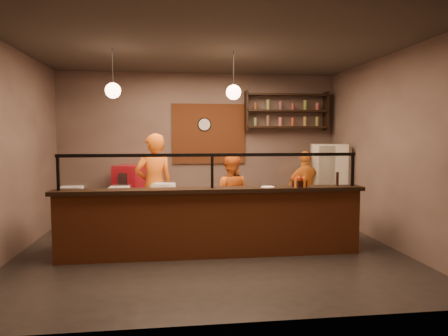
{
  "coord_description": "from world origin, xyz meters",
  "views": [
    {
      "loc": [
        -0.58,
        -6.25,
        1.83
      ],
      "look_at": [
        0.26,
        0.3,
        1.32
      ],
      "focal_mm": 32.0,
      "sensor_mm": 36.0,
      "label": 1
    }
  ],
  "objects": [
    {
      "name": "floor",
      "position": [
        0.0,
        0.0,
        0.0
      ],
      "size": [
        6.0,
        6.0,
        0.0
      ],
      "primitive_type": "plane",
      "color": "black",
      "rests_on": "ground"
    },
    {
      "name": "ceiling",
      "position": [
        0.0,
        0.0,
        3.2
      ],
      "size": [
        6.0,
        6.0,
        0.0
      ],
      "primitive_type": "plane",
      "rotation": [
        3.14,
        0.0,
        0.0
      ],
      "color": "#3A342D",
      "rests_on": "wall_back"
    },
    {
      "name": "wall_back",
      "position": [
        0.0,
        2.5,
        1.6
      ],
      "size": [
        6.0,
        0.0,
        6.0
      ],
      "primitive_type": "plane",
      "rotation": [
        1.57,
        0.0,
        0.0
      ],
      "color": "#705C52",
      "rests_on": "floor"
    },
    {
      "name": "wall_left",
      "position": [
        -3.0,
        0.0,
        1.6
      ],
      "size": [
        0.0,
        5.0,
        5.0
      ],
      "primitive_type": "plane",
      "rotation": [
        1.57,
        0.0,
        1.57
      ],
      "color": "#705C52",
      "rests_on": "floor"
    },
    {
      "name": "wall_right",
      "position": [
        3.0,
        0.0,
        1.6
      ],
      "size": [
        0.0,
        5.0,
        5.0
      ],
      "primitive_type": "plane",
      "rotation": [
        1.57,
        0.0,
        -1.57
      ],
      "color": "#705C52",
      "rests_on": "floor"
    },
    {
      "name": "wall_front",
      "position": [
        0.0,
        -2.5,
        1.6
      ],
      "size": [
        6.0,
        0.0,
        6.0
      ],
      "primitive_type": "plane",
      "rotation": [
        -1.57,
        0.0,
        0.0
      ],
      "color": "#705C52",
      "rests_on": "floor"
    },
    {
      "name": "brick_patch",
      "position": [
        0.2,
        2.47,
        1.9
      ],
      "size": [
        1.6,
        0.04,
        1.3
      ],
      "primitive_type": "cube",
      "color": "brown",
      "rests_on": "wall_back"
    },
    {
      "name": "service_counter",
      "position": [
        0.0,
        -0.3,
        0.5
      ],
      "size": [
        4.6,
        0.25,
        1.0
      ],
      "primitive_type": "cube",
      "color": "brown",
      "rests_on": "floor"
    },
    {
      "name": "counter_ledge",
      "position": [
        0.0,
        -0.3,
        1.03
      ],
      "size": [
        4.7,
        0.37,
        0.06
      ],
      "primitive_type": "cube",
      "color": "black",
      "rests_on": "service_counter"
    },
    {
      "name": "worktop_cabinet",
      "position": [
        0.0,
        0.2,
        0.42
      ],
      "size": [
        4.6,
        0.75,
        0.85
      ],
      "primitive_type": "cube",
      "color": "gray",
      "rests_on": "floor"
    },
    {
      "name": "worktop",
      "position": [
        0.0,
        0.2,
        0.88
      ],
      "size": [
        4.6,
        0.75,
        0.05
      ],
      "primitive_type": "cube",
      "color": "silver",
      "rests_on": "worktop_cabinet"
    },
    {
      "name": "sneeze_guard",
      "position": [
        0.0,
        -0.3,
        1.37
      ],
      "size": [
        4.5,
        0.05,
        0.52
      ],
      "color": "white",
      "rests_on": "counter_ledge"
    },
    {
      "name": "wall_shelving",
      "position": [
        1.9,
        2.32,
        2.4
      ],
      "size": [
        1.84,
        0.28,
        0.85
      ],
      "color": "black",
      "rests_on": "wall_back"
    },
    {
      "name": "wall_clock",
      "position": [
        0.1,
        2.46,
        2.1
      ],
      "size": [
        0.3,
        0.04,
        0.3
      ],
      "primitive_type": "cylinder",
      "rotation": [
        1.57,
        0.0,
        0.0
      ],
      "color": "black",
      "rests_on": "wall_back"
    },
    {
      "name": "pendant_left",
      "position": [
        -1.5,
        0.2,
        2.55
      ],
      "size": [
        0.24,
        0.24,
        0.77
      ],
      "color": "black",
      "rests_on": "ceiling"
    },
    {
      "name": "pendant_right",
      "position": [
        0.4,
        0.2,
        2.55
      ],
      "size": [
        0.24,
        0.24,
        0.77
      ],
      "color": "black",
      "rests_on": "ceiling"
    },
    {
      "name": "cook_left",
      "position": [
        -0.93,
        0.99,
        0.95
      ],
      "size": [
        0.79,
        0.63,
        1.89
      ],
      "primitive_type": "imported",
      "rotation": [
        0.0,
        0.0,
        3.44
      ],
      "color": "orange",
      "rests_on": "floor"
    },
    {
      "name": "cook_mid",
      "position": [
        0.47,
        1.03,
        0.75
      ],
      "size": [
        0.85,
        0.74,
        1.5
      ],
      "primitive_type": "imported",
      "rotation": [
        0.0,
        0.0,
        2.88
      ],
      "color": "#D35913",
      "rests_on": "floor"
    },
    {
      "name": "cook_right",
      "position": [
        2.05,
        1.41,
        0.78
      ],
      "size": [
        0.97,
        0.59,
        1.55
      ],
      "primitive_type": "imported",
      "rotation": [
        0.0,
        0.0,
        3.39
      ],
      "color": "orange",
      "rests_on": "floor"
    },
    {
      "name": "fridge",
      "position": [
        2.6,
        1.62,
        0.84
      ],
      "size": [
        0.86,
        0.82,
        1.68
      ],
      "primitive_type": "cube",
      "rotation": [
        0.0,
        0.0,
        -0.28
      ],
      "color": "beige",
      "rests_on": "floor"
    },
    {
      "name": "red_cooler",
      "position": [
        -1.49,
        2.15,
        0.62
      ],
      "size": [
        0.68,
        0.65,
        1.25
      ],
      "primitive_type": "cube",
      "rotation": [
        0.0,
        0.0,
        -0.38
      ],
      "color": "#AD0B19",
      "rests_on": "floor"
    },
    {
      "name": "pizza_dough",
      "position": [
        -0.38,
        0.08,
        0.91
      ],
      "size": [
        0.65,
        0.65,
        0.01
      ],
      "primitive_type": "cylinder",
      "rotation": [
        0.0,
        0.0,
        -0.16
      ],
      "color": "white",
      "rests_on": "worktop"
    },
    {
      "name": "prep_tub_a",
      "position": [
        -2.15,
        0.13,
        0.98
      ],
      "size": [
        0.33,
        0.27,
        0.16
      ],
      "primitive_type": "cube",
      "rotation": [
        0.0,
        0.0,
        0.03
      ],
      "color": "silver",
      "rests_on": "worktop"
    },
    {
      "name": "prep_tub_b",
      "position": [
        -0.74,
        0.33,
        0.98
      ],
      "size": [
        0.4,
        0.35,
        0.17
      ],
      "primitive_type": "cube",
      "rotation": [
        0.0,
        0.0,
        -0.29
      ],
      "color": "silver",
      "rests_on": "worktop"
    },
    {
      "name": "prep_tub_c",
      "position": [
        -1.42,
        0.11,
        0.98
      ],
      "size": [
        0.3,
        0.24,
        0.15
      ],
      "primitive_type": "cube",
      "rotation": [
        0.0,
        0.0,
        -0.0
      ],
      "color": "silver",
      "rests_on": "worktop"
    },
    {
      "name": "rolling_pin",
      "position": [
        -1.1,
        0.15,
        0.93
      ],
      "size": [
        0.31,
        0.09,
        0.05
      ],
      "primitive_type": "cylinder",
      "rotation": [
        0.0,
        1.57,
        0.12
      ],
      "color": "yellow",
      "rests_on": "worktop"
    },
    {
      "name": "condiment_caddy",
      "position": [
        1.35,
        -0.35,
        1.11
      ],
      "size": [
        0.23,
        0.21,
        0.1
      ],
      "primitive_type": "cube",
      "rotation": [
        0.0,
        0.0,
        0.44
      ],
      "color": "black",
      "rests_on": "counter_ledge"
    },
    {
      "name": "pepper_mill",
      "position": [
        1.99,
        -0.26,
        1.17
      ],
      "size": [
        0.06,
        0.06,
        0.22
      ],
      "primitive_type": "cylinder",
      "rotation": [
        0.0,
        0.0,
        -0.42
      ],
      "color": "black",
      "rests_on": "counter_ledge"
    },
    {
      "name": "small_plate",
      "position": [
        0.85,
        -0.34,
        1.07
      ],
      "size": [
        0.25,
        0.25,
        0.01
      ],
      "primitive_type": "cylinder",
      "rotation": [
        0.0,
        0.0,
        -0.25
      ],
      "color": "white",
      "rests_on": "counter_ledge"
    }
  ]
}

